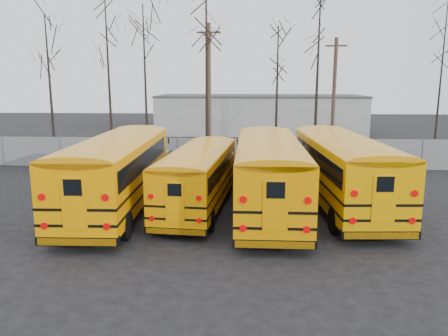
# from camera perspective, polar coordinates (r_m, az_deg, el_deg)

# --- Properties ---
(ground) EXTENTS (120.00, 120.00, 0.00)m
(ground) POSITION_cam_1_polar(r_m,az_deg,el_deg) (17.53, 0.91, -7.75)
(ground) COLOR black
(ground) RESTS_ON ground
(fence) EXTENTS (40.00, 0.04, 2.00)m
(fence) POSITION_cam_1_polar(r_m,az_deg,el_deg) (28.95, 1.78, 1.96)
(fence) COLOR gray
(fence) RESTS_ON ground
(distant_building) EXTENTS (22.00, 8.00, 4.00)m
(distant_building) POSITION_cam_1_polar(r_m,az_deg,el_deg) (48.72, 4.67, 6.97)
(distant_building) COLOR #B7B6B1
(distant_building) RESTS_ON ground
(bus_a) EXTENTS (3.03, 12.20, 3.40)m
(bus_a) POSITION_cam_1_polar(r_m,az_deg,el_deg) (19.99, -13.64, 0.24)
(bus_a) COLOR black
(bus_a) RESTS_ON ground
(bus_b) EXTENTS (3.22, 10.28, 2.83)m
(bus_b) POSITION_cam_1_polar(r_m,az_deg,el_deg) (19.81, -3.21, -0.54)
(bus_b) COLOR black
(bus_b) RESTS_ON ground
(bus_c) EXTENTS (2.82, 12.00, 3.35)m
(bus_c) POSITION_cam_1_polar(r_m,az_deg,el_deg) (19.24, 5.83, -0.01)
(bus_c) COLOR black
(bus_c) RESTS_ON ground
(bus_d) EXTENTS (3.42, 12.06, 3.34)m
(bus_d) POSITION_cam_1_polar(r_m,az_deg,el_deg) (20.68, 15.17, 0.42)
(bus_d) COLOR black
(bus_d) RESTS_ON ground
(utility_pole_left) EXTENTS (1.73, 0.30, 9.73)m
(utility_pole_left) POSITION_cam_1_polar(r_m,az_deg,el_deg) (32.35, -1.98, 10.08)
(utility_pole_left) COLOR #4D3D2B
(utility_pole_left) RESTS_ON ground
(utility_pole_right) EXTENTS (1.56, 0.27, 8.77)m
(utility_pole_right) POSITION_cam_1_polar(r_m,az_deg,el_deg) (33.62, 14.13, 8.95)
(utility_pole_right) COLOR #493529
(utility_pole_right) RESTS_ON ground
(tree_1) EXTENTS (0.26, 0.26, 10.56)m
(tree_1) POSITION_cam_1_polar(r_m,az_deg,el_deg) (36.50, -21.78, 9.88)
(tree_1) COLOR black
(tree_1) RESTS_ON ground
(tree_2) EXTENTS (0.26, 0.26, 11.28)m
(tree_2) POSITION_cam_1_polar(r_m,az_deg,el_deg) (33.58, -14.79, 10.85)
(tree_2) COLOR black
(tree_2) RESTS_ON ground
(tree_3) EXTENTS (0.26, 0.26, 11.15)m
(tree_3) POSITION_cam_1_polar(r_m,az_deg,el_deg) (33.65, -10.24, 10.94)
(tree_3) COLOR black
(tree_3) RESTS_ON ground
(tree_4) EXTENTS (0.26, 0.26, 12.33)m
(tree_4) POSITION_cam_1_polar(r_m,az_deg,el_deg) (30.97, -2.28, 12.17)
(tree_4) COLOR black
(tree_4) RESTS_ON ground
(tree_5) EXTENTS (0.26, 0.26, 9.59)m
(tree_5) POSITION_cam_1_polar(r_m,az_deg,el_deg) (32.71, 6.92, 9.66)
(tree_5) COLOR black
(tree_5) RESTS_ON ground
(tree_6) EXTENTS (0.26, 0.26, 11.71)m
(tree_6) POSITION_cam_1_polar(r_m,az_deg,el_deg) (33.04, 12.08, 11.35)
(tree_6) COLOR black
(tree_6) RESTS_ON ground
(tree_7) EXTENTS (0.26, 0.26, 11.16)m
(tree_7) POSITION_cam_1_polar(r_m,az_deg,el_deg) (36.87, 26.41, 9.98)
(tree_7) COLOR black
(tree_7) RESTS_ON ground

